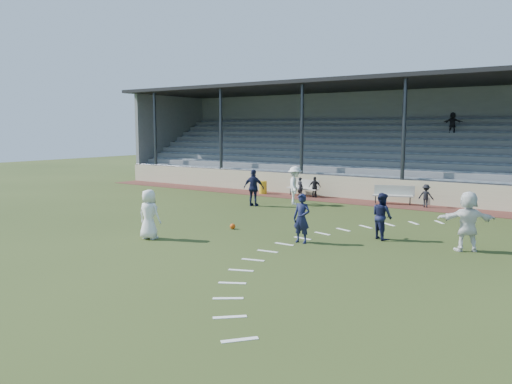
# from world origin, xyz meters

# --- Properties ---
(ground) EXTENTS (90.00, 90.00, 0.00)m
(ground) POSITION_xyz_m (0.00, 0.00, 0.00)
(ground) COLOR #2F3E19
(ground) RESTS_ON ground
(cinder_track) EXTENTS (34.00, 2.00, 0.02)m
(cinder_track) POSITION_xyz_m (0.00, 10.50, 0.01)
(cinder_track) COLOR #502620
(cinder_track) RESTS_ON ground
(retaining_wall) EXTENTS (34.00, 0.18, 1.20)m
(retaining_wall) POSITION_xyz_m (0.00, 11.55, 0.60)
(retaining_wall) COLOR beige
(retaining_wall) RESTS_ON ground
(bench_left) EXTENTS (2.03, 0.66, 0.95)m
(bench_left) POSITION_xyz_m (-2.43, 10.90, 0.58)
(bench_left) COLOR beige
(bench_left) RESTS_ON cinder_track
(bench_right) EXTENTS (2.03, 1.05, 0.95)m
(bench_right) POSITION_xyz_m (2.87, 10.81, 0.58)
(bench_right) COLOR beige
(bench_right) RESTS_ON cinder_track
(trash_bin) EXTENTS (0.47, 0.47, 0.75)m
(trash_bin) POSITION_xyz_m (-4.90, 10.43, 0.39)
(trash_bin) COLOR yellow
(trash_bin) RESTS_ON cinder_track
(football) EXTENTS (0.21, 0.21, 0.21)m
(football) POSITION_xyz_m (-0.11, 1.06, 0.11)
(football) COLOR #D34A0C
(football) RESTS_ON ground
(player_white_lead) EXTENTS (0.92, 0.67, 1.75)m
(player_white_lead) POSITION_xyz_m (-1.50, -1.95, 0.87)
(player_white_lead) COLOR white
(player_white_lead) RESTS_ON ground
(player_navy_lead) EXTENTS (0.62, 0.41, 1.68)m
(player_navy_lead) POSITION_xyz_m (3.21, 0.52, 0.84)
(player_navy_lead) COLOR #15193B
(player_navy_lead) RESTS_ON ground
(player_navy_mid) EXTENTS (1.01, 0.96, 1.64)m
(player_navy_mid) POSITION_xyz_m (5.25, 2.61, 0.82)
(player_navy_mid) COLOR #15193B
(player_navy_mid) RESTS_ON ground
(player_white_wing) EXTENTS (1.22, 1.46, 1.96)m
(player_white_wing) POSITION_xyz_m (-1.26, 7.88, 0.98)
(player_white_wing) COLOR white
(player_white_wing) RESTS_ON ground
(player_navy_wing) EXTENTS (1.14, 0.66, 1.83)m
(player_navy_wing) POSITION_xyz_m (-2.72, 6.30, 0.91)
(player_navy_wing) COLOR #15193B
(player_navy_wing) RESTS_ON ground
(player_white_back) EXTENTS (1.83, 1.35, 1.92)m
(player_white_back) POSITION_xyz_m (8.09, 2.46, 0.96)
(player_white_back) COLOR white
(player_white_back) RESTS_ON ground
(sub_left_near) EXTENTS (0.47, 0.38, 1.11)m
(sub_left_near) POSITION_xyz_m (-2.39, 10.45, 0.57)
(sub_left_near) COLOR black
(sub_left_near) RESTS_ON cinder_track
(sub_left_far) EXTENTS (0.74, 0.49, 1.17)m
(sub_left_far) POSITION_xyz_m (-1.58, 10.66, 0.60)
(sub_left_far) COLOR black
(sub_left_far) RESTS_ON cinder_track
(sub_right) EXTENTS (0.73, 0.42, 1.13)m
(sub_right) POSITION_xyz_m (4.54, 10.63, 0.58)
(sub_right) COLOR black
(sub_right) RESTS_ON cinder_track
(grandstand) EXTENTS (34.60, 9.00, 6.61)m
(grandstand) POSITION_xyz_m (0.00, 16.26, 2.20)
(grandstand) COLOR gray
(grandstand) RESTS_ON ground
(penalty_arc) EXTENTS (3.89, 14.63, 0.01)m
(penalty_arc) POSITION_xyz_m (4.12, 0.00, 0.01)
(penalty_arc) COLOR white
(penalty_arc) RESTS_ON ground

